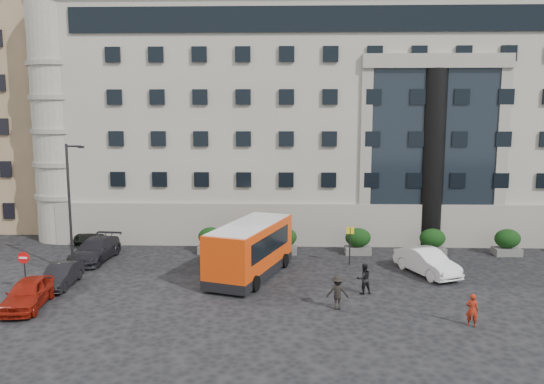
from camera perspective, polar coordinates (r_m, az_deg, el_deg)
The scene contains 23 objects.
ground at distance 30.39m, azimuth -1.10°, elevation -10.38°, with size 120.00×120.00×0.00m, color black.
civic_building at distance 50.96m, azimuth 6.91°, elevation 7.44°, with size 44.00×24.00×18.00m, color #9A9788.
entrance_column at distance 40.59m, azimuth 16.83°, elevation 3.39°, with size 1.80×1.80×13.00m, color black.
apartment_near at distance 54.98m, azimuth -26.10°, elevation 7.76°, with size 14.00×14.00×20.00m, color #8E7652.
apartment_far at distance 72.56m, azimuth -21.63°, elevation 8.75°, with size 13.00×13.00×22.00m, color #86674E.
hedge_a at distance 37.99m, azimuth -6.59°, elevation -5.14°, with size 1.80×1.26×1.84m.
hedge_b at distance 37.60m, azimuth 1.31°, elevation -5.23°, with size 1.80×1.26×1.84m.
hedge_c at distance 37.93m, azimuth 9.23°, elevation -5.22°, with size 1.80×1.26×1.84m.
hedge_d at distance 38.95m, azimuth 16.86°, elevation -5.12°, with size 1.80×1.26×1.84m.
hedge_e at distance 40.62m, azimuth 23.99°, elevation -4.94°, with size 1.80×1.26×1.84m.
street_lamp at distance 34.87m, azimuth -20.87°, elevation -1.09°, with size 1.16×0.18×8.00m.
bus_stop_sign at distance 34.93m, azimuth 8.38°, elevation -5.03°, with size 0.50×0.08×2.52m.
no_entry_sign at distance 32.28m, azimuth -25.12°, elevation -7.00°, with size 0.64×0.16×2.32m.
minibus at distance 32.17m, azimuth -2.35°, elevation -5.99°, with size 5.08×8.26×3.26m.
red_truck at distance 47.55m, azimuth -14.79°, elevation -2.22°, with size 2.95×4.90×2.47m.
parked_car_a at distance 30.09m, azimuth -24.79°, elevation -9.89°, with size 1.74×4.33×1.48m, color maroon.
parked_car_b at distance 32.93m, azimuth -21.73°, elevation -8.32°, with size 1.37×3.94×1.30m, color black.
parked_car_c at distance 37.74m, azimuth -18.49°, elevation -5.90°, with size 2.09×5.14×1.49m, color black.
parked_car_d at distance 43.15m, azimuth -18.47°, elevation -4.28°, with size 2.15×4.65×1.29m, color black.
white_taxi at distance 34.14m, azimuth 16.31°, elevation -7.22°, with size 1.67×4.79×1.58m, color white.
pedestrian_a at distance 26.80m, azimuth 20.72°, elevation -11.78°, with size 0.57×0.37×1.56m, color maroon.
pedestrian_b at distance 29.79m, azimuth 9.84°, elevation -9.17°, with size 0.83×0.65×1.71m, color black.
pedestrian_c at distance 27.37m, azimuth 7.07°, elevation -10.66°, with size 1.13×0.65×1.75m, color black.
Camera 1 is at (1.43, -28.75, 9.76)m, focal length 35.00 mm.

